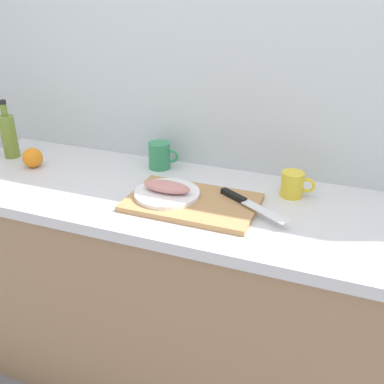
% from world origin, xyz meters
% --- Properties ---
extents(ground_plane, '(12.00, 12.00, 0.00)m').
position_xyz_m(ground_plane, '(0.00, 0.00, 0.00)').
color(ground_plane, slate).
extents(back_wall, '(3.20, 0.05, 2.50)m').
position_xyz_m(back_wall, '(0.00, 0.33, 1.25)').
color(back_wall, silver).
rests_on(back_wall, ground_plane).
extents(kitchen_counter, '(2.00, 0.60, 0.90)m').
position_xyz_m(kitchen_counter, '(0.00, 0.00, 0.45)').
color(kitchen_counter, '#9E7A56').
rests_on(kitchen_counter, ground_plane).
extents(cutting_board, '(0.44, 0.28, 0.02)m').
position_xyz_m(cutting_board, '(0.02, -0.05, 0.91)').
color(cutting_board, tan).
rests_on(cutting_board, kitchen_counter).
extents(white_plate, '(0.23, 0.23, 0.01)m').
position_xyz_m(white_plate, '(-0.07, -0.05, 0.93)').
color(white_plate, white).
rests_on(white_plate, cutting_board).
extents(fish_fillet, '(0.17, 0.07, 0.04)m').
position_xyz_m(fish_fillet, '(-0.07, -0.05, 0.95)').
color(fish_fillet, tan).
rests_on(fish_fillet, white_plate).
extents(chef_knife, '(0.26, 0.17, 0.02)m').
position_xyz_m(chef_knife, '(0.19, -0.01, 0.93)').
color(chef_knife, silver).
rests_on(chef_knife, cutting_board).
extents(olive_oil_bottle, '(0.06, 0.06, 0.25)m').
position_xyz_m(olive_oil_bottle, '(-0.87, 0.09, 1.00)').
color(olive_oil_bottle, olive).
rests_on(olive_oil_bottle, kitchen_counter).
extents(coffee_mug_0, '(0.12, 0.08, 0.09)m').
position_xyz_m(coffee_mug_0, '(0.33, 0.14, 0.95)').
color(coffee_mug_0, yellow).
rests_on(coffee_mug_0, kitchen_counter).
extents(coffee_mug_1, '(0.13, 0.09, 0.11)m').
position_xyz_m(coffee_mug_1, '(-0.22, 0.21, 0.95)').
color(coffee_mug_1, '#338C59').
rests_on(coffee_mug_1, kitchen_counter).
extents(orange_1, '(0.08, 0.08, 0.08)m').
position_xyz_m(orange_1, '(-0.71, 0.03, 0.94)').
color(orange_1, orange).
rests_on(orange_1, kitchen_counter).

